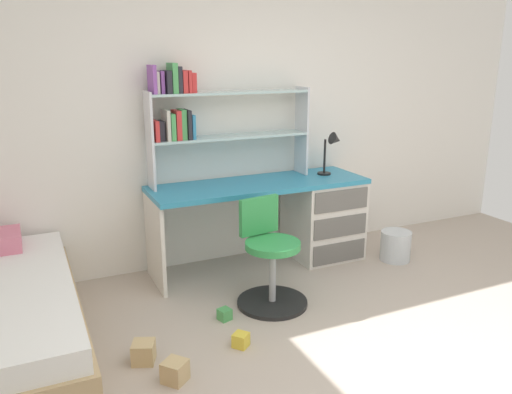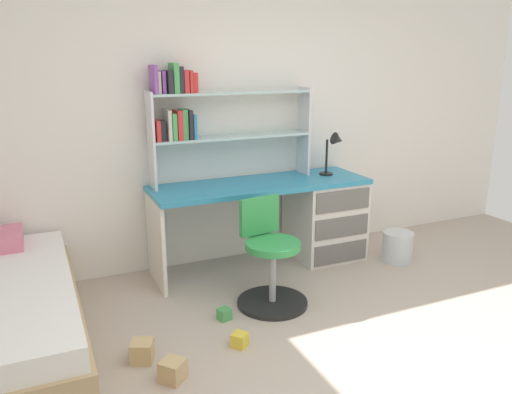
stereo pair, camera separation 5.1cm
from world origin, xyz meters
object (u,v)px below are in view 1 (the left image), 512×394
at_px(desk, 308,214).
at_px(desk_lamp, 333,146).
at_px(swivel_chair, 270,264).
at_px(waste_bin, 396,246).
at_px(toy_block_natural_5, 175,371).
at_px(toy_block_green_2, 225,314).
at_px(toy_block_natural_0, 144,352).
at_px(toy_block_yellow_1, 241,340).
at_px(bookshelf_hutch, 203,114).

distance_m(desk, desk_lamp, 0.64).
distance_m(swivel_chair, waste_bin, 1.43).
relative_size(desk_lamp, toy_block_natural_5, 3.07).
bearing_deg(desk, toy_block_green_2, -145.60).
height_order(swivel_chair, toy_block_natural_0, swivel_chair).
distance_m(desk_lamp, toy_block_natural_0, 2.41).
xyz_separation_m(toy_block_natural_0, toy_block_natural_5, (0.12, -0.26, -0.00)).
distance_m(desk_lamp, toy_block_natural_5, 2.44).
xyz_separation_m(waste_bin, toy_block_yellow_1, (-1.82, -0.73, -0.09)).
xyz_separation_m(desk_lamp, toy_block_green_2, (-1.34, -0.76, -0.96)).
bearing_deg(bookshelf_hutch, desk, -11.18).
distance_m(waste_bin, toy_block_yellow_1, 1.96).
bearing_deg(waste_bin, toy_block_green_2, -168.44).
bearing_deg(swivel_chair, toy_block_yellow_1, -133.37).
bearing_deg(waste_bin, toy_block_natural_5, -158.65).
xyz_separation_m(bookshelf_hutch, waste_bin, (1.58, -0.57, -1.19)).
xyz_separation_m(desk, desk_lamp, (0.23, -0.00, 0.59)).
distance_m(desk_lamp, swivel_chair, 1.34).
height_order(desk, toy_block_green_2, desk).
xyz_separation_m(swivel_chair, toy_block_natural_0, (-1.03, -0.37, -0.24)).
bearing_deg(toy_block_natural_0, toy_block_natural_5, -65.74).
bearing_deg(bookshelf_hutch, desk_lamp, -9.03).
bearing_deg(desk, toy_block_yellow_1, -135.51).
height_order(bookshelf_hutch, waste_bin, bookshelf_hutch).
relative_size(swivel_chair, toy_block_green_2, 9.66).
bearing_deg(bookshelf_hutch, toy_block_green_2, -102.30).
relative_size(toy_block_green_2, toy_block_natural_5, 0.65).
height_order(toy_block_green_2, toy_block_natural_5, toy_block_natural_5).
xyz_separation_m(desk_lamp, toy_block_natural_5, (-1.85, -1.29, -0.94)).
bearing_deg(toy_block_green_2, desk_lamp, 29.39).
xyz_separation_m(toy_block_natural_0, toy_block_green_2, (0.63, 0.27, -0.02)).
bearing_deg(waste_bin, desk_lamp, 138.98).
bearing_deg(desk, swivel_chair, -136.90).
height_order(toy_block_yellow_1, toy_block_natural_5, toy_block_natural_5).
height_order(desk_lamp, swivel_chair, desk_lamp).
xyz_separation_m(bookshelf_hutch, toy_block_natural_5, (-0.71, -1.47, -1.26)).
distance_m(desk_lamp, toy_block_green_2, 1.81).
height_order(bookshelf_hutch, toy_block_green_2, bookshelf_hutch).
bearing_deg(toy_block_green_2, toy_block_natural_5, -133.74).
bearing_deg(desk, toy_block_natural_5, -141.40).
bearing_deg(desk_lamp, swivel_chair, -145.00).
xyz_separation_m(bookshelf_hutch, toy_block_green_2, (-0.20, -0.94, -1.28)).
bearing_deg(swivel_chair, waste_bin, 11.00).
distance_m(bookshelf_hutch, desk_lamp, 1.20).
xyz_separation_m(toy_block_green_2, toy_block_natural_5, (-0.51, -0.53, 0.02)).
bearing_deg(toy_block_green_2, swivel_chair, 13.51).
bearing_deg(desk_lamp, toy_block_natural_5, -145.17).
bearing_deg(swivel_chair, toy_block_green_2, -166.49).
distance_m(toy_block_green_2, toy_block_natural_5, 0.74).
xyz_separation_m(desk, swivel_chair, (-0.71, -0.66, -0.10)).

